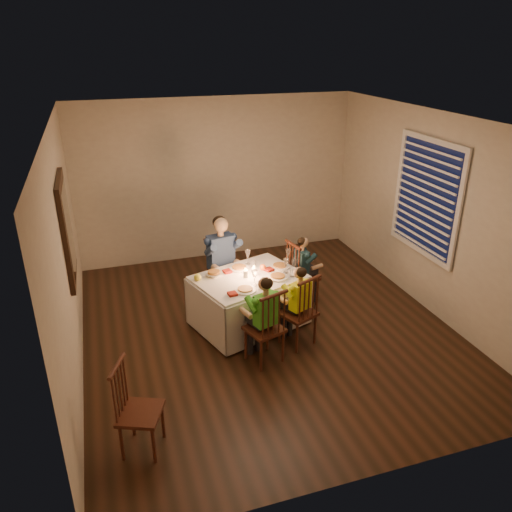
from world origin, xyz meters
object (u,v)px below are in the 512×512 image
object	(u,v)px
chair_near_right	(297,343)
adult	(223,301)
child_yellow	(297,343)
chair_end	(301,303)
dining_table	(249,291)
serving_bowl	(214,274)
chair_adult	(223,301)
child_green	(264,360)
chair_extra	(145,448)
child_teal	(301,303)
chair_near_left	(264,360)

from	to	relation	value
chair_near_right	adult	xyz separation A→B (m)	(-0.60, 1.27, 0.00)
adult	child_yellow	world-z (taller)	adult
chair_end	dining_table	bearing A→B (deg)	99.49
chair_end	serving_bowl	world-z (taller)	serving_bowl
dining_table	chair_adult	world-z (taller)	dining_table
child_green	serving_bowl	bearing A→B (deg)	-88.51
chair_end	chair_extra	bearing A→B (deg)	120.38
dining_table	chair_near_right	bearing A→B (deg)	-72.46
chair_end	adult	world-z (taller)	adult
adult	child_teal	size ratio (longest dim) A/B	1.27
chair_near_left	child_yellow	xyz separation A→B (m)	(0.49, 0.21, 0.00)
chair_near_left	chair_extra	world-z (taller)	chair_near_left
chair_adult	chair_extra	world-z (taller)	chair_adult
chair_near_left	chair_near_right	size ratio (longest dim) A/B	1.00
chair_adult	child_teal	world-z (taller)	child_teal
chair_end	adult	size ratio (longest dim) A/B	0.74
chair_near_right	serving_bowl	bearing A→B (deg)	-64.95
child_teal	serving_bowl	bearing A→B (deg)	86.98
chair_extra	adult	distance (m)	2.78
chair_adult	chair_end	xyz separation A→B (m)	(1.03, -0.37, 0.00)
chair_near_left	adult	xyz separation A→B (m)	(-0.11, 1.48, 0.00)
child_green	child_teal	size ratio (longest dim) A/B	1.08
chair_near_left	child_green	size ratio (longest dim) A/B	0.88
chair_end	chair_near_right	bearing A→B (deg)	143.89
dining_table	child_yellow	world-z (taller)	dining_table
dining_table	chair_near_left	xyz separation A→B (m)	(-0.07, -0.80, -0.49)
adult	chair_adult	bearing A→B (deg)	-11.20
child_teal	chair_extra	bearing A→B (deg)	120.38
dining_table	chair_extra	distance (m)	2.37
child_yellow	chair_near_right	bearing A→B (deg)	180.00
chair_end	child_teal	world-z (taller)	child_teal
child_teal	adult	bearing A→B (deg)	59.92
chair_near_right	adult	size ratio (longest dim) A/B	0.74
child_yellow	dining_table	bearing A→B (deg)	-77.78
chair_near_left	chair_near_right	xyz separation A→B (m)	(0.49, 0.21, 0.00)
chair_extra	serving_bowl	bearing A→B (deg)	-7.72
chair_end	chair_adult	bearing A→B (deg)	59.92
child_teal	chair_near_right	bearing A→B (deg)	143.89
chair_adult	chair_near_right	size ratio (longest dim) A/B	1.00
chair_near_right	chair_end	world-z (taller)	same
dining_table	child_yellow	distance (m)	0.88
serving_bowl	child_green	bearing A→B (deg)	-70.06
chair_near_right	serving_bowl	size ratio (longest dim) A/B	4.83
chair_extra	serving_bowl	size ratio (longest dim) A/B	4.70
dining_table	chair_end	world-z (taller)	dining_table
chair_near_right	child_green	world-z (taller)	child_green
chair_adult	chair_near_left	world-z (taller)	same
chair_near_right	adult	world-z (taller)	adult
chair_near_left	chair_near_right	bearing A→B (deg)	-175.25
chair_near_right	child_yellow	xyz separation A→B (m)	(0.00, 0.00, 0.00)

